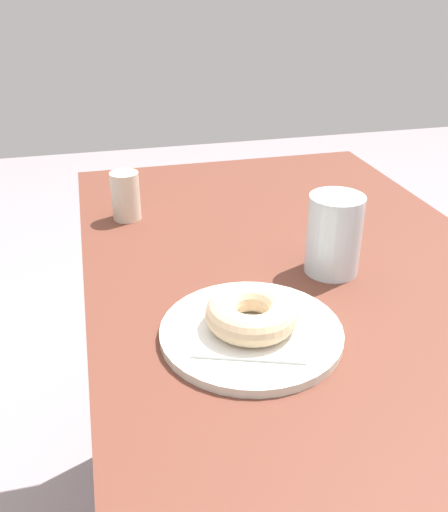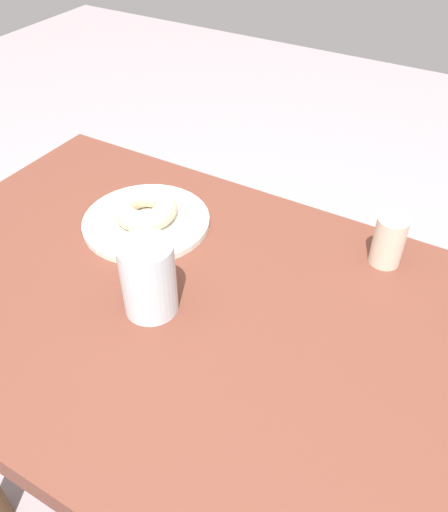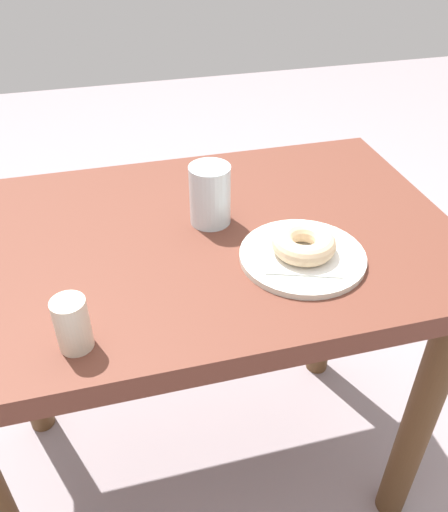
{
  "view_description": "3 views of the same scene",
  "coord_description": "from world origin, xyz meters",
  "px_view_note": "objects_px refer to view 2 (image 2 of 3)",
  "views": [
    {
      "loc": [
        -0.67,
        0.28,
        1.11
      ],
      "look_at": [
        -0.02,
        0.12,
        0.76
      ],
      "focal_mm": 39.14,
      "sensor_mm": 36.0,
      "label": 1
    },
    {
      "loc": [
        0.31,
        -0.43,
        1.26
      ],
      "look_at": [
        0.01,
        0.08,
        0.75
      ],
      "focal_mm": 37.29,
      "sensor_mm": 36.0,
      "label": 2
    },
    {
      "loc": [
        0.15,
        0.77,
        1.26
      ],
      "look_at": [
        -0.02,
        0.11,
        0.75
      ],
      "focal_mm": 37.04,
      "sensor_mm": 36.0,
      "label": 3
    }
  ],
  "objects_px": {
    "water_glass": "(148,278)",
    "sugar_jar": "(389,241)",
    "plate_sugar_ring": "(146,221)",
    "donut_sugar_ring": "(145,209)"
  },
  "relations": [
    {
      "from": "plate_sugar_ring",
      "to": "donut_sugar_ring",
      "type": "relative_size",
      "value": 1.99
    },
    {
      "from": "water_glass",
      "to": "sugar_jar",
      "type": "relative_size",
      "value": 1.39
    },
    {
      "from": "donut_sugar_ring",
      "to": "plate_sugar_ring",
      "type": "bearing_deg",
      "value": 0.0
    },
    {
      "from": "donut_sugar_ring",
      "to": "water_glass",
      "type": "xyz_separation_m",
      "value": [
        0.12,
        -0.15,
        0.02
      ]
    },
    {
      "from": "water_glass",
      "to": "donut_sugar_ring",
      "type": "bearing_deg",
      "value": 128.75
    },
    {
      "from": "plate_sugar_ring",
      "to": "water_glass",
      "type": "bearing_deg",
      "value": -51.25
    },
    {
      "from": "plate_sugar_ring",
      "to": "water_glass",
      "type": "xyz_separation_m",
      "value": [
        0.12,
        -0.15,
        0.05
      ]
    },
    {
      "from": "sugar_jar",
      "to": "water_glass",
      "type": "bearing_deg",
      "value": -134.01
    },
    {
      "from": "plate_sugar_ring",
      "to": "donut_sugar_ring",
      "type": "height_order",
      "value": "donut_sugar_ring"
    },
    {
      "from": "plate_sugar_ring",
      "to": "water_glass",
      "type": "height_order",
      "value": "water_glass"
    }
  ]
}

